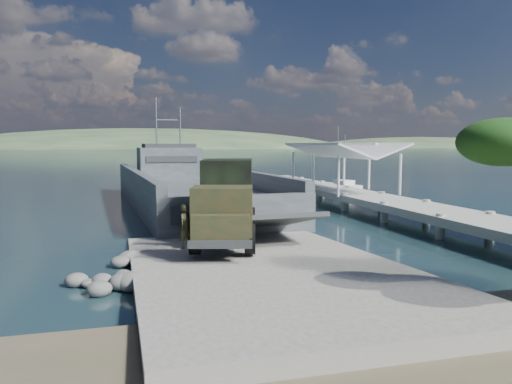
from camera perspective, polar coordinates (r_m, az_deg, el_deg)
The scene contains 10 objects.
ground at distance 20.54m, azimuth 0.26°, elevation -9.00°, with size 1400.00×1400.00×0.00m, color #1B3541.
boat_ramp at distance 19.55m, azimuth 1.06°, elevation -9.00°, with size 10.00×18.00×0.50m, color slate.
shoreline_rocks at distance 20.33m, azimuth -17.46°, elevation -9.41°, with size 3.20×5.60×0.90m, color #5F5F5C, non-canonical shape.
distant_headlands at distance 581.81m, azimuth -9.94°, elevation 4.92°, with size 1000.00×240.00×48.00m, color #334D30, non-canonical shape.
pier at distance 42.28m, azimuth 10.43°, elevation 0.61°, with size 6.40×44.00×6.10m.
landing_craft at distance 42.22m, azimuth -7.74°, elevation -0.35°, with size 10.85×36.32×10.67m.
military_truck at distance 23.87m, azimuth -3.42°, elevation -1.05°, with size 4.58×8.69×3.87m.
soldier at distance 20.61m, azimuth -8.00°, elevation -4.99°, with size 0.67×0.44×1.82m, color #1E2F1A.
sailboat_near at distance 55.58m, azimuth 9.36°, elevation 0.53°, with size 3.59×6.24×7.30m.
sailboat_far at distance 57.25m, azimuth 10.04°, elevation 0.61°, with size 3.22×5.50×6.44m.
Camera 1 is at (-5.36, -19.15, 5.15)m, focal length 35.00 mm.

